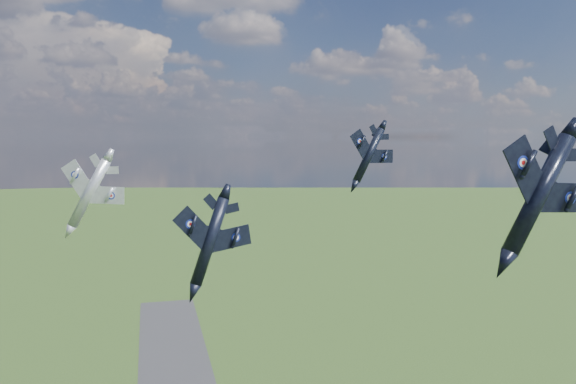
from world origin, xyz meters
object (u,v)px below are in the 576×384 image
object	(u,v)px
jet_high_navy	(369,155)
jet_left_silver	(89,193)
jet_lead_navy	(210,241)
jet_right_navy	(539,194)

from	to	relation	value
jet_high_navy	jet_left_silver	distance (m)	44.60
jet_lead_navy	jet_high_navy	distance (m)	36.88
jet_right_navy	jet_high_navy	distance (m)	45.73
jet_lead_navy	jet_high_navy	size ratio (longest dim) A/B	1.09
jet_left_silver	jet_high_navy	bearing A→B (deg)	30.84
jet_lead_navy	jet_left_silver	xyz separation A→B (m)	(-14.42, 10.76, 5.05)
jet_lead_navy	jet_left_silver	size ratio (longest dim) A/B	1.09
jet_high_navy	jet_left_silver	size ratio (longest dim) A/B	0.99
jet_left_silver	jet_right_navy	bearing A→B (deg)	-23.85
jet_lead_navy	jet_left_silver	bearing A→B (deg)	132.88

